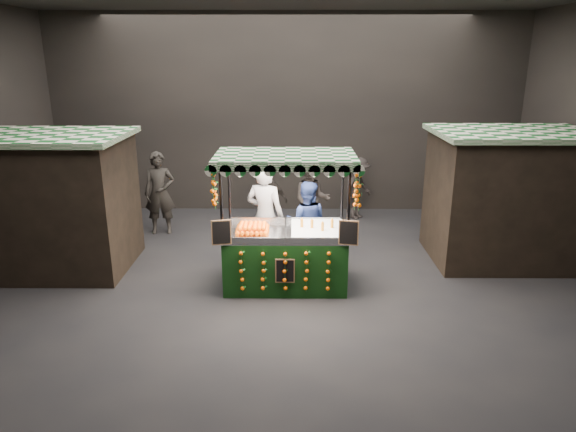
{
  "coord_description": "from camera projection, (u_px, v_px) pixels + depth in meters",
  "views": [
    {
      "loc": [
        0.16,
        -8.35,
        3.97
      ],
      "look_at": [
        0.09,
        0.57,
        1.18
      ],
      "focal_mm": 32.22,
      "sensor_mm": 36.0,
      "label": 1
    }
  ],
  "objects": [
    {
      "name": "neighbour_stall_left",
      "position": [
        51.0,
        202.0,
        9.75
      ],
      "size": [
        3.0,
        2.2,
        2.6
      ],
      "color": "black",
      "rests_on": "ground"
    },
    {
      "name": "neighbour_stall_right",
      "position": [
        507.0,
        196.0,
        10.16
      ],
      "size": [
        3.0,
        2.2,
        2.6
      ],
      "color": "black",
      "rests_on": "ground"
    },
    {
      "name": "vendor_grey",
      "position": [
        265.0,
        217.0,
        9.83
      ],
      "size": [
        0.87,
        0.72,
        2.05
      ],
      "rotation": [
        0.0,
        0.0,
        2.79
      ],
      "color": "gray",
      "rests_on": "ground"
    },
    {
      "name": "ground",
      "position": [
        283.0,
        289.0,
        9.15
      ],
      "size": [
        12.0,
        12.0,
        0.0
      ],
      "primitive_type": "plane",
      "color": "black",
      "rests_on": "ground"
    },
    {
      "name": "shopper_1",
      "position": [
        312.0,
        200.0,
        11.51
      ],
      "size": [
        0.87,
        0.69,
        1.73
      ],
      "rotation": [
        0.0,
        0.0,
        -0.04
      ],
      "color": "#292421",
      "rests_on": "ground"
    },
    {
      "name": "market_hall",
      "position": [
        282.0,
        94.0,
        8.14
      ],
      "size": [
        12.1,
        10.1,
        5.05
      ],
      "color": "black",
      "rests_on": "ground"
    },
    {
      "name": "shopper_0",
      "position": [
        160.0,
        193.0,
        11.79
      ],
      "size": [
        0.74,
        0.53,
        1.9
      ],
      "rotation": [
        0.0,
        0.0,
        0.12
      ],
      "color": "#2B2723",
      "rests_on": "ground"
    },
    {
      "name": "shopper_5",
      "position": [
        441.0,
        189.0,
        12.65
      ],
      "size": [
        0.97,
        1.62,
        1.66
      ],
      "rotation": [
        0.0,
        0.0,
        1.91
      ],
      "color": "#282321",
      "rests_on": "ground"
    },
    {
      "name": "shopper_4",
      "position": [
        96.0,
        187.0,
        12.26
      ],
      "size": [
        1.08,
        0.86,
        1.93
      ],
      "rotation": [
        0.0,
        0.0,
        3.43
      ],
      "color": "#282320",
      "rests_on": "ground"
    },
    {
      "name": "vendor_blue",
      "position": [
        306.0,
        223.0,
        10.1
      ],
      "size": [
        0.86,
        0.7,
        1.66
      ],
      "rotation": [
        0.0,
        0.0,
        3.04
      ],
      "color": "navy",
      "rests_on": "ground"
    },
    {
      "name": "juice_stall",
      "position": [
        286.0,
        247.0,
        9.09
      ],
      "size": [
        2.46,
        1.45,
        2.38
      ],
      "color": "black",
      "rests_on": "ground"
    },
    {
      "name": "shopper_2",
      "position": [
        268.0,
        200.0,
        11.84
      ],
      "size": [
        1.01,
        0.66,
        1.59
      ],
      "rotation": [
        0.0,
        0.0,
        2.82
      ],
      "color": "black",
      "rests_on": "ground"
    },
    {
      "name": "shopper_3",
      "position": [
        358.0,
        188.0,
        12.92
      ],
      "size": [
        1.08,
        1.14,
        1.55
      ],
      "rotation": [
        0.0,
        0.0,
        0.89
      ],
      "color": "#292321",
      "rests_on": "ground"
    }
  ]
}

